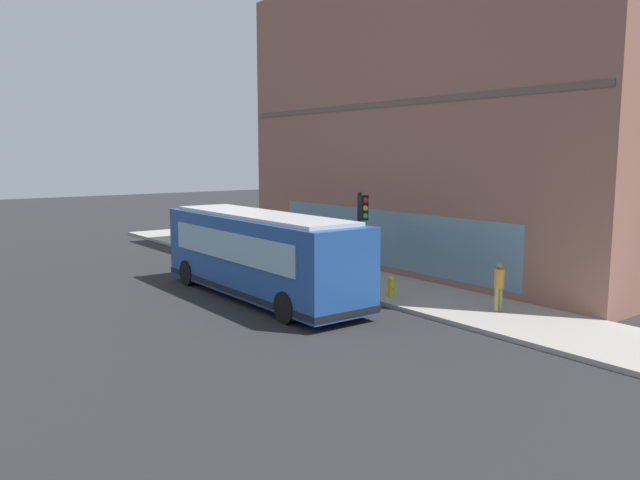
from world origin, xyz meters
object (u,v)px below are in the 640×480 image
object	(u,v)px
pedestrian_by_light_pole	(499,284)
pedestrian_near_hydrant	(243,241)
fire_hydrant	(391,286)
newspaper_vending_box	(321,260)
traffic_light_near_corner	(362,223)
city_bus_nearside	(260,255)

from	to	relation	value
pedestrian_by_light_pole	pedestrian_near_hydrant	size ratio (longest dim) A/B	1.02
fire_hydrant	newspaper_vending_box	size ratio (longest dim) A/B	0.82
fire_hydrant	pedestrian_by_light_pole	bearing A→B (deg)	-70.74
newspaper_vending_box	traffic_light_near_corner	bearing A→B (deg)	-109.39
pedestrian_near_hydrant	traffic_light_near_corner	bearing A→B (deg)	-91.31
city_bus_nearside	pedestrian_by_light_pole	bearing A→B (deg)	-55.16
fire_hydrant	traffic_light_near_corner	bearing A→B (deg)	110.45
traffic_light_near_corner	newspaper_vending_box	size ratio (longest dim) A/B	4.05
traffic_light_near_corner	pedestrian_by_light_pole	world-z (taller)	traffic_light_near_corner
pedestrian_by_light_pole	city_bus_nearside	bearing A→B (deg)	124.84
traffic_light_near_corner	fire_hydrant	bearing A→B (deg)	-69.55
city_bus_nearside	pedestrian_near_hydrant	xyz separation A→B (m)	(3.24, 6.79, -0.52)
city_bus_nearside	newspaper_vending_box	distance (m)	5.24
city_bus_nearside	fire_hydrant	world-z (taller)	city_bus_nearside
pedestrian_by_light_pole	pedestrian_near_hydrant	distance (m)	13.67
fire_hydrant	newspaper_vending_box	distance (m)	5.64
city_bus_nearside	traffic_light_near_corner	xyz separation A→B (m)	(3.04, -2.04, 1.14)
city_bus_nearside	traffic_light_near_corner	bearing A→B (deg)	-33.88
fire_hydrant	newspaper_vending_box	world-z (taller)	newspaper_vending_box
traffic_light_near_corner	pedestrian_by_light_pole	xyz separation A→B (m)	(1.69, -4.75, -1.64)
pedestrian_by_light_pole	pedestrian_near_hydrant	world-z (taller)	pedestrian_by_light_pole
pedestrian_near_hydrant	newspaper_vending_box	size ratio (longest dim) A/B	1.73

